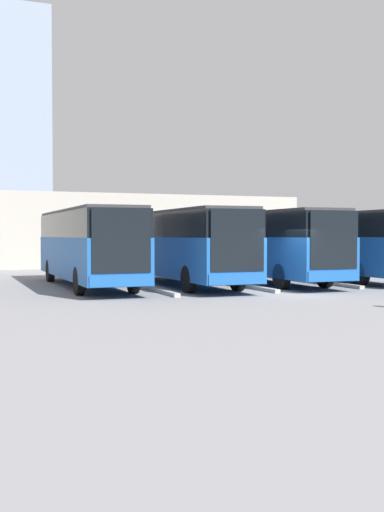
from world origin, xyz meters
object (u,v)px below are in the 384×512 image
(bus_0, at_px, (335,243))
(bus_2, at_px, (182,244))
(bus_3, at_px, (87,244))
(bus_1, at_px, (264,243))

(bus_0, bearing_deg, bus_2, 3.55)
(bus_2, bearing_deg, bus_3, -7.44)
(bus_1, xyz_separation_m, bus_3, (8.40, -0.51, 0.00))
(bus_1, relative_size, bus_3, 1.00)
(bus_0, height_order, bus_2, same)
(bus_0, xyz_separation_m, bus_3, (12.61, -0.18, 0.00))
(bus_1, relative_size, bus_2, 1.00)
(bus_3, bearing_deg, bus_1, 177.21)
(bus_2, distance_m, bus_3, 4.24)
(bus_1, distance_m, bus_2, 4.20)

